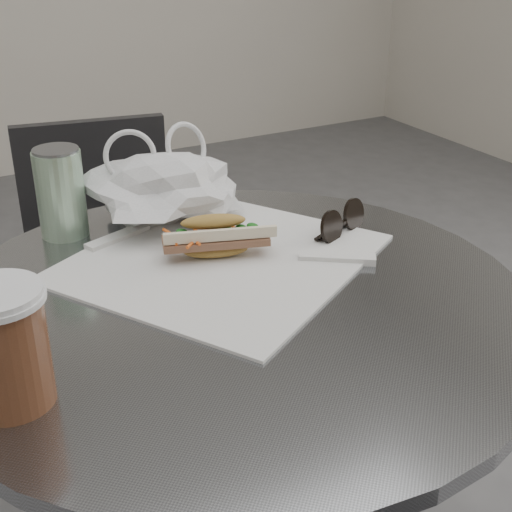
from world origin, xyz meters
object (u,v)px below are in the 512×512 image
chair_far (115,328)px  banh_mi (215,237)px  sunglasses (341,223)px  drink_can (61,193)px  cafe_table (237,463)px  iced_coffee (4,345)px

chair_far → banh_mi: (0.01, -0.51, 0.42)m
sunglasses → drink_can: (-0.36, 0.20, 0.05)m
cafe_table → chair_far: 0.63m
sunglasses → banh_mi: bearing=152.3°
chair_far → iced_coffee: iced_coffee is taller
cafe_table → sunglasses: sunglasses is taller
cafe_table → banh_mi: 0.33m
banh_mi → drink_can: bearing=149.8°
iced_coffee → drink_can: (0.16, 0.38, 0.00)m
cafe_table → chair_far: chair_far is taller
cafe_table → sunglasses: bearing=21.8°
iced_coffee → drink_can: bearing=67.5°
cafe_table → sunglasses: size_ratio=6.97×
chair_far → drink_can: bearing=75.1°
iced_coffee → drink_can: size_ratio=2.01×
chair_far → iced_coffee: bearing=76.5°
banh_mi → sunglasses: bearing=12.9°
cafe_table → banh_mi: banh_mi is taller
banh_mi → iced_coffee: iced_coffee is taller
banh_mi → iced_coffee: size_ratio=0.71×
cafe_table → banh_mi: size_ratio=3.94×
iced_coffee → drink_can: 0.41m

